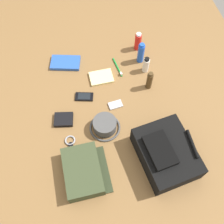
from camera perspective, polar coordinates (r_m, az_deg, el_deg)
ground_plane at (r=1.58m, az=0.00°, el=-0.91°), size 2.64×2.02×0.02m
backpack at (r=1.43m, az=11.77°, el=-8.92°), size 0.39×0.32×0.16m
toiletry_pouch at (r=1.40m, az=-6.30°, el=-12.88°), size 0.28×0.24×0.09m
bucket_hat at (r=1.50m, az=-1.59°, el=-2.97°), size 0.18×0.18×0.08m
sunscreen_spray at (r=1.84m, az=5.74°, el=15.21°), size 0.05×0.05×0.14m
deodorant_spray at (r=1.76m, az=6.39°, el=12.80°), size 0.04×0.04×0.16m
toothpaste_tube at (r=1.73m, az=7.50°, el=10.27°), size 0.04×0.04×0.12m
cologne_bottle at (r=1.64m, az=8.26°, el=6.88°), size 0.04×0.04×0.14m
paperback_novel at (r=1.81m, az=-10.22°, el=10.62°), size 0.16×0.22×0.02m
cell_phone at (r=1.64m, az=-6.14°, el=3.38°), size 0.08×0.12×0.01m
media_player at (r=1.60m, az=0.74°, el=1.60°), size 0.06×0.09×0.01m
wristwatch at (r=1.51m, az=-9.21°, el=-6.31°), size 0.07×0.06×0.01m
toothbrush at (r=1.76m, az=1.32°, el=9.66°), size 0.16×0.04×0.02m
wallet at (r=1.57m, az=-10.60°, el=-1.64°), size 0.11×0.12×0.02m
notepad at (r=1.71m, az=-2.38°, el=7.64°), size 0.11×0.15×0.02m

